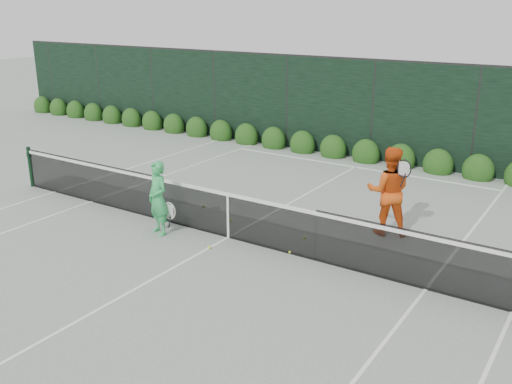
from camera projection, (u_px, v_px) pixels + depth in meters
The scene contains 8 objects.
ground at pixel (229, 238), 11.77m from camera, with size 80.00×80.00×0.00m, color gray.
tennis_net at pixel (227, 213), 11.62m from camera, with size 12.90×0.10×1.07m.
player_woman at pixel (158, 198), 11.75m from camera, with size 0.68×0.54×1.56m.
player_man at pixel (389, 191), 11.71m from camera, with size 1.11×1.01×1.87m.
court_lines at pixel (228, 237), 11.77m from camera, with size 11.03×23.83×0.01m.
windscreen_fence at pixel (128, 206), 9.14m from camera, with size 32.00×21.07×3.06m.
hedge_row at pixel (366, 154), 17.37m from camera, with size 31.66×0.65×0.94m.
tennis_balls at pixel (246, 231), 12.01m from camera, with size 3.11×1.91×0.07m.
Camera 1 is at (6.44, -8.79, 4.59)m, focal length 40.00 mm.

